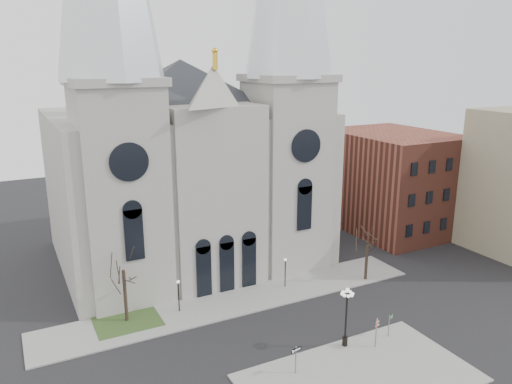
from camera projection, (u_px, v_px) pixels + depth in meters
name	position (u px, v px, depth m)	size (l,w,h in m)	color
ground	(293.00, 356.00, 41.65)	(160.00, 160.00, 0.00)	black
sidewalk_near	(360.00, 378.00, 38.67)	(18.00, 10.00, 0.14)	gray
sidewalk_far	(237.00, 301.00, 51.08)	(40.00, 6.00, 0.14)	gray
grass_patch	(127.00, 321.00, 47.07)	(6.00, 5.00, 0.18)	#2A481F
cathedral	(191.00, 110.00, 56.52)	(33.00, 26.66, 54.00)	#A09D95
bg_building_brick	(392.00, 181.00, 72.02)	(14.00, 18.00, 14.00)	brown
tree_left	(123.00, 267.00, 45.65)	(3.20, 3.20, 7.50)	black
tree_right	(368.00, 243.00, 54.87)	(3.20, 3.20, 6.00)	black
ped_lamp_left	(178.00, 290.00, 48.27)	(0.32, 0.32, 3.26)	black
ped_lamp_right	(285.00, 268.00, 53.59)	(0.32, 0.32, 3.26)	black
stop_sign	(377.00, 327.00, 42.26)	(0.94, 0.30, 2.71)	slate
globe_lamp	(347.00, 310.00, 42.10)	(1.47, 1.47, 5.39)	black
one_way_sign	(296.00, 355.00, 38.78)	(1.03, 0.20, 2.36)	slate
street_name_sign	(389.00, 323.00, 44.15)	(0.62, 0.26, 2.04)	slate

